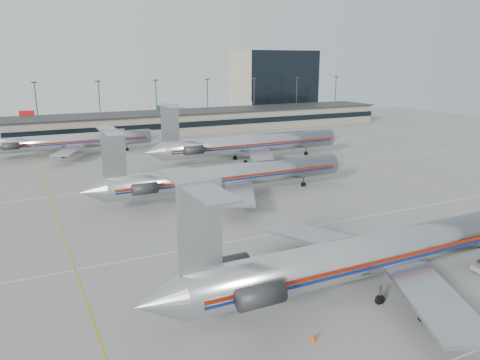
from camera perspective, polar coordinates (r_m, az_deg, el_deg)
ground at (r=55.37m, az=14.98°, el=-8.66°), size 260.00×260.00×0.00m
apron_markings at (r=62.63m, az=8.98°, el=-5.60°), size 160.00×0.15×0.02m
terminal at (r=141.28m, az=-11.98°, el=6.71°), size 162.00×17.00×6.25m
light_mast_row at (r=154.27m, az=-13.41°, el=9.28°), size 163.60×0.40×15.28m
distant_building at (r=192.04m, az=4.04°, el=11.72°), size 30.00×20.00×25.00m
jet_foreground at (r=46.62m, az=16.81°, el=-8.33°), size 48.70×28.68×12.75m
jet_second_row at (r=74.05m, az=-1.73°, el=0.52°), size 46.08×27.13×12.06m
jet_third_row at (r=101.20m, az=1.11°, el=4.44°), size 47.57×29.26×13.01m
jet_back_row at (r=114.13m, az=-20.08°, el=4.47°), size 41.75×25.68×11.42m
tug_left at (r=43.43m, az=22.41°, el=-14.77°), size 2.41×1.48×1.83m
cone_left at (r=38.74m, az=8.94°, el=-18.39°), size 0.58×0.58×0.69m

